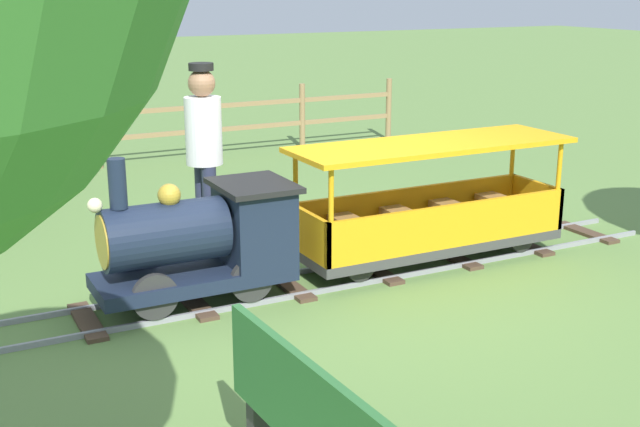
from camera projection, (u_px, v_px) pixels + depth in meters
ground_plane at (346, 277)px, 6.44m from camera, size 60.00×60.00×0.00m
track at (333, 277)px, 6.38m from camera, size 0.69×6.05×0.04m
locomotive at (203, 238)px, 5.80m from camera, size 0.65×1.45×1.08m
passenger_car at (430, 213)px, 6.67m from camera, size 0.75×2.35×0.97m
conductor_person at (204, 145)px, 6.67m from camera, size 0.30×0.30×1.62m
fence_section at (153, 125)px, 10.44m from camera, size 0.08×7.13×0.90m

